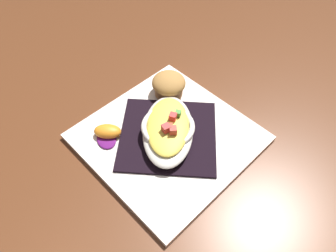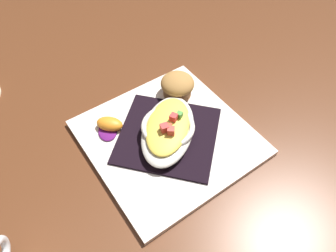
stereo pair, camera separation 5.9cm
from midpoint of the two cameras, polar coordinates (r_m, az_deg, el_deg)
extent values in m
plane|color=#572E18|center=(0.62, -2.71, -2.60)|extent=(2.60, 2.60, 0.00)
cube|color=white|center=(0.61, -2.73, -2.27)|extent=(0.30, 0.30, 0.01)
cube|color=black|center=(0.61, -2.76, -1.80)|extent=(0.25, 0.25, 0.00)
ellipsoid|color=silver|center=(0.59, -2.82, -0.82)|extent=(0.19, 0.19, 0.03)
torus|color=silver|center=(0.59, -2.85, -0.22)|extent=(0.14, 0.14, 0.01)
ellipsoid|color=#E3C947|center=(0.58, -2.86, -0.09)|extent=(0.16, 0.15, 0.02)
cube|color=#D8483B|center=(0.56, -2.07, -0.94)|extent=(0.02, 0.02, 0.01)
cube|color=red|center=(0.58, -2.19, 1.68)|extent=(0.02, 0.02, 0.01)
cube|color=#49943C|center=(0.58, -1.10, 2.20)|extent=(0.01, 0.01, 0.01)
cube|color=#CF3E3A|center=(0.56, -3.35, -0.58)|extent=(0.02, 0.02, 0.01)
cube|color=#C8472B|center=(0.56, -2.63, -0.31)|extent=(0.02, 0.02, 0.01)
cylinder|color=#A97341|center=(0.68, -2.36, 6.47)|extent=(0.06, 0.06, 0.02)
ellipsoid|color=#A6763B|center=(0.66, -2.41, 7.65)|extent=(0.07, 0.07, 0.04)
ellipsoid|color=#4C0F23|center=(0.66, -2.44, 8.16)|extent=(0.03, 0.03, 0.01)
ellipsoid|color=#5D1764|center=(0.62, -13.74, -2.47)|extent=(0.05, 0.06, 0.01)
ellipsoid|color=orange|center=(0.62, -13.55, -1.12)|extent=(0.06, 0.06, 0.02)
camera|label=1|loc=(0.03, -92.87, -3.57)|focal=33.73mm
camera|label=2|loc=(0.03, 87.13, 3.57)|focal=33.73mm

